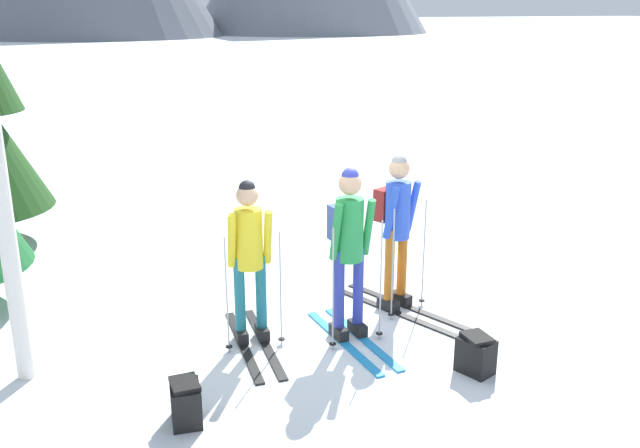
% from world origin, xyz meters
% --- Properties ---
extents(ground_plane, '(400.00, 400.00, 0.00)m').
position_xyz_m(ground_plane, '(0.00, 0.00, 0.00)').
color(ground_plane, white).
extents(skier_in_yellow, '(0.61, 1.62, 1.70)m').
position_xyz_m(skier_in_yellow, '(-0.78, -0.05, 0.93)').
color(skier_in_yellow, black).
rests_on(skier_in_yellow, ground).
extents(skier_in_green, '(0.61, 1.57, 1.81)m').
position_xyz_m(skier_in_green, '(0.18, -0.32, 1.03)').
color(skier_in_green, '#1E84D1').
rests_on(skier_in_green, ground).
extents(skier_in_blue, '(0.97, 1.77, 1.79)m').
position_xyz_m(skier_in_blue, '(0.97, 0.16, 1.01)').
color(skier_in_blue, black).
rests_on(skier_in_blue, ground).
extents(backpack_on_snow_front, '(0.28, 0.35, 0.38)m').
position_xyz_m(backpack_on_snow_front, '(-1.69, -1.27, 0.19)').
color(backpack_on_snow_front, black).
rests_on(backpack_on_snow_front, ground).
extents(backpack_on_snow_beside, '(0.34, 0.38, 0.38)m').
position_xyz_m(backpack_on_snow_beside, '(1.00, -1.44, 0.19)').
color(backpack_on_snow_beside, black).
rests_on(backpack_on_snow_beside, ground).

